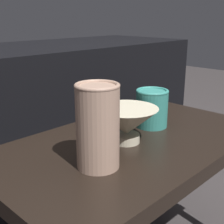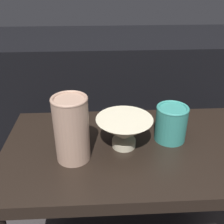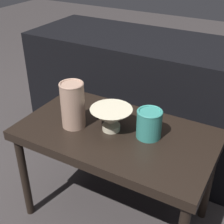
# 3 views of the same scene
# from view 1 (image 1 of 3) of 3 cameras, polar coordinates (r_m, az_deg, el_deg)

# --- Properties ---
(table) EXTENTS (0.80, 0.46, 0.48)m
(table) POSITION_cam_1_polar(r_m,az_deg,el_deg) (0.90, 3.60, -8.13)
(table) COLOR black
(table) RESTS_ON ground_plane
(couch_backdrop) EXTENTS (1.54, 0.50, 0.70)m
(couch_backdrop) POSITION_cam_1_polar(r_m,az_deg,el_deg) (1.33, -14.89, -3.82)
(couch_backdrop) COLOR black
(couch_backdrop) RESTS_ON ground_plane
(bowl) EXTENTS (0.17, 0.17, 0.10)m
(bowl) POSITION_cam_1_polar(r_m,az_deg,el_deg) (0.84, 2.66, -1.87)
(bowl) COLOR beige
(bowl) RESTS_ON table
(vase_textured_left) EXTENTS (0.10, 0.10, 0.20)m
(vase_textured_left) POSITION_cam_1_polar(r_m,az_deg,el_deg) (0.69, -2.64, -2.47)
(vase_textured_left) COLOR tan
(vase_textured_left) RESTS_ON table
(vase_colorful_right) EXTENTS (0.10, 0.10, 0.12)m
(vase_colorful_right) POSITION_cam_1_polar(r_m,az_deg,el_deg) (0.97, 7.28, 0.85)
(vase_colorful_right) COLOR teal
(vase_colorful_right) RESTS_ON table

